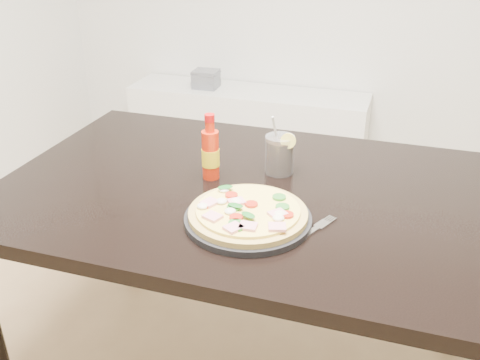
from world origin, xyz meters
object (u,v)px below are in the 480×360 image
(hot_sauce_bottle, at_px, (210,153))
(fork, at_px, (312,231))
(plate, at_px, (248,219))
(cola_cup, at_px, (280,155))
(dining_table, at_px, (253,213))
(pizza, at_px, (247,212))
(media_console, at_px, (247,131))

(hot_sauce_bottle, relative_size, fork, 1.07)
(fork, bearing_deg, hot_sauce_bottle, 173.58)
(hot_sauce_bottle, distance_m, fork, 0.39)
(plate, xyz_separation_m, fork, (0.16, 0.00, -0.01))
(cola_cup, bearing_deg, dining_table, -110.37)
(cola_cup, relative_size, fork, 0.98)
(pizza, bearing_deg, plate, 60.48)
(dining_table, bearing_deg, fork, -41.90)
(dining_table, bearing_deg, hot_sauce_bottle, 170.35)
(plate, xyz_separation_m, media_console, (-0.55, 1.80, -0.51))
(cola_cup, distance_m, fork, 0.34)
(pizza, bearing_deg, dining_table, 101.95)
(cola_cup, xyz_separation_m, fork, (0.16, -0.30, -0.05))
(hot_sauce_bottle, distance_m, cola_cup, 0.20)
(hot_sauce_bottle, bearing_deg, media_console, 103.42)
(plate, height_order, media_console, plate)
(fork, bearing_deg, media_console, 136.39)
(fork, bearing_deg, plate, -154.80)
(pizza, xyz_separation_m, hot_sauce_bottle, (-0.17, 0.20, 0.05))
(pizza, relative_size, fork, 1.63)
(dining_table, height_order, hot_sauce_bottle, hot_sauce_bottle)
(plate, height_order, fork, plate)
(pizza, height_order, media_console, pizza)
(dining_table, xyz_separation_m, media_console, (-0.52, 1.62, -0.42))
(plate, height_order, cola_cup, cola_cup)
(pizza, bearing_deg, cola_cup, 89.02)
(hot_sauce_bottle, height_order, media_console, hot_sauce_bottle)
(dining_table, distance_m, media_console, 1.75)
(dining_table, xyz_separation_m, plate, (0.04, -0.18, 0.09))
(dining_table, height_order, plate, plate)
(media_console, bearing_deg, pizza, -72.96)
(pizza, xyz_separation_m, cola_cup, (0.01, 0.30, 0.03))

